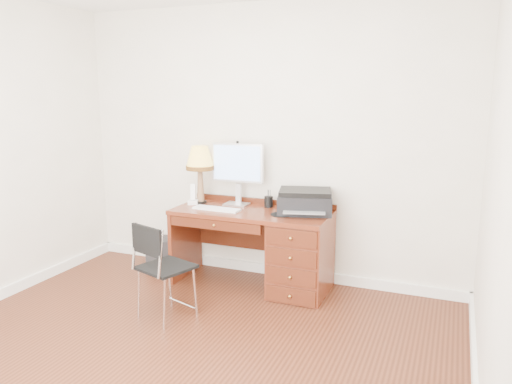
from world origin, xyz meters
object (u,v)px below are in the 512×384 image
at_px(printer, 305,201).
at_px(equipment_box, 161,253).
at_px(monitor, 238,166).
at_px(chair, 162,262).
at_px(leg_lamp, 200,162).
at_px(phone, 193,198).
at_px(desk, 284,248).

bearing_deg(printer, equipment_box, 164.91).
bearing_deg(printer, monitor, 158.57).
distance_m(chair, equipment_box, 1.33).
bearing_deg(leg_lamp, phone, -126.00).
bearing_deg(phone, desk, -20.85).
height_order(desk, chair, chair).
bearing_deg(equipment_box, printer, -19.38).
bearing_deg(chair, leg_lamp, 119.26).
xyz_separation_m(desk, phone, (-0.97, 0.02, 0.40)).
bearing_deg(equipment_box, chair, -76.11).
height_order(printer, leg_lamp, leg_lamp).
height_order(phone, equipment_box, phone).
relative_size(monitor, leg_lamp, 1.06).
bearing_deg(monitor, chair, -100.16).
xyz_separation_m(leg_lamp, phone, (-0.05, -0.07, -0.36)).
bearing_deg(chair, equipment_box, 141.48).
distance_m(printer, equipment_box, 1.74).
bearing_deg(equipment_box, phone, -28.82).
xyz_separation_m(printer, leg_lamp, (-1.09, -0.01, 0.32)).
bearing_deg(phone, equipment_box, 150.97).
height_order(leg_lamp, phone, leg_lamp).
relative_size(monitor, chair, 0.74).
bearing_deg(leg_lamp, chair, -78.96).
bearing_deg(leg_lamp, monitor, 13.00).
distance_m(printer, phone, 1.15).
height_order(monitor, phone, monitor).
bearing_deg(chair, phone, 122.68).
distance_m(desk, equipment_box, 1.44).
xyz_separation_m(printer, phone, (-1.14, -0.07, -0.05)).
height_order(monitor, printer, monitor).
height_order(printer, chair, printer).
height_order(printer, equipment_box, printer).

